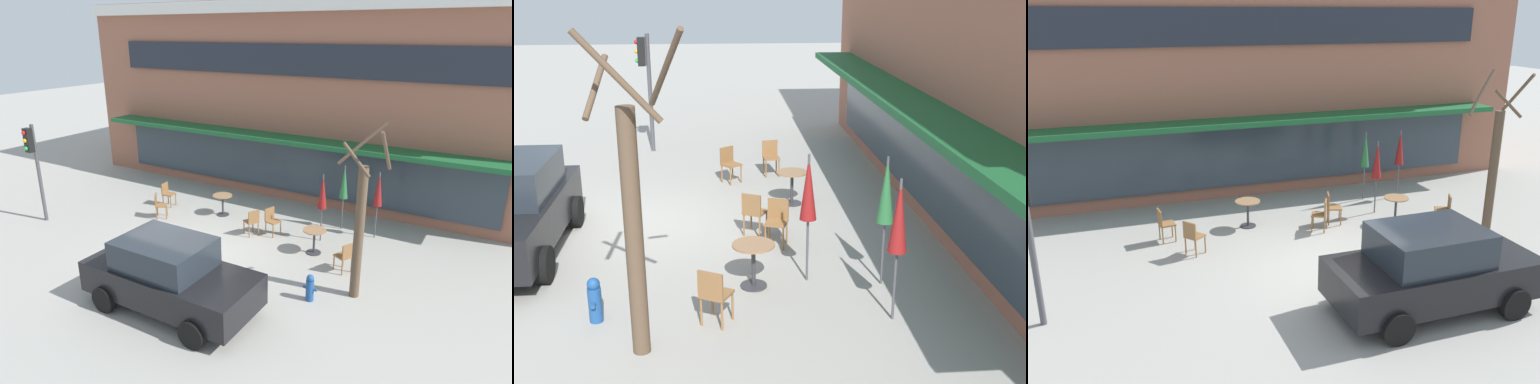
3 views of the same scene
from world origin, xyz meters
The scene contains 16 objects.
ground_plane centered at (0.00, 0.00, 0.00)m, with size 80.00×80.00×0.00m, color #9E9B93.
building_facade centered at (0.00, 9.96, 3.70)m, with size 19.18×9.10×7.39m.
cafe_table_near_wall centered at (2.96, 2.28, 0.52)m, with size 0.70×0.70×0.76m.
cafe_table_streetside centered at (-1.10, 3.37, 0.52)m, with size 0.70×0.70×0.76m.
patio_umbrella_green_folded centered at (2.79, 3.19, 1.63)m, with size 0.28×0.28×2.20m.
patio_umbrella_cream_folded centered at (4.19, 4.29, 1.63)m, with size 0.28×0.28×2.20m.
patio_umbrella_corner_open centered at (3.03, 4.41, 1.63)m, with size 0.28×0.28×2.20m.
cafe_chair_0 centered at (0.73, 2.41, 0.53)m, with size 0.54×0.54×0.89m.
cafe_chair_1 centered at (1.21, 2.83, 0.53)m, with size 0.50×0.50×0.89m.
cafe_chair_2 centered at (-2.88, 2.00, 0.53)m, with size 0.56×0.56×0.89m.
cafe_chair_3 centered at (4.16, 1.64, 0.53)m, with size 0.54×0.54×0.89m.
cafe_chair_4 centered at (-3.44, 3.08, 0.53)m, with size 0.45×0.45×0.89m.
parked_sedan centered at (1.19, -2.10, 0.88)m, with size 4.21×2.04×1.76m.
street_tree centered at (4.79, 0.66, 1.92)m, with size 1.27×1.26×4.34m.
traffic_light_pole centered at (-6.18, -0.30, 2.30)m, with size 0.26×0.44×3.40m.
fire_hydrant centered at (3.91, -0.11, 0.35)m, with size 0.36×0.20×0.71m.
Camera 1 is at (7.76, -9.16, 6.28)m, focal length 32.00 mm.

